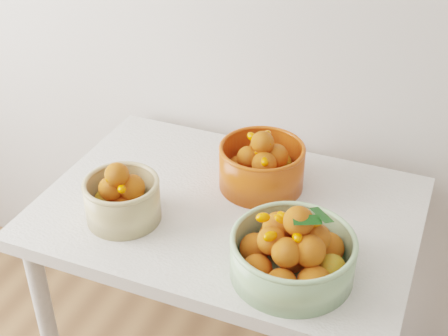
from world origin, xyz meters
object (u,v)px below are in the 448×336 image
Objects in this scene: bowl_green at (293,252)px; bowl_orange at (262,165)px; table at (228,234)px; bowl_cream at (122,198)px.

bowl_orange is at bearing 120.75° from bowl_green.
bowl_cream reaches higher than table.
bowl_orange is at bearing 44.62° from bowl_cream.
table is at bearing -110.85° from bowl_orange.
bowl_green is at bearing -59.25° from bowl_orange.
bowl_orange reaches higher than bowl_cream.
bowl_orange is (0.05, 0.13, 0.16)m from table.
bowl_green reaches higher than bowl_cream.
bowl_cream is 0.40m from bowl_orange.
bowl_green is (0.24, -0.19, 0.16)m from table.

